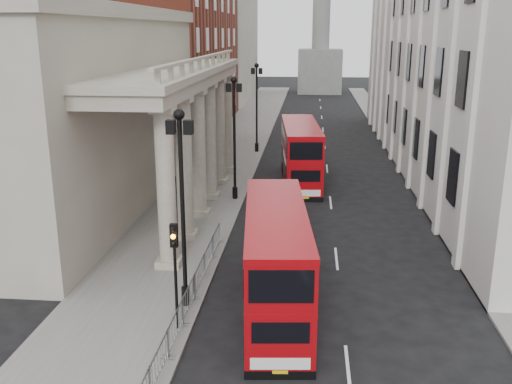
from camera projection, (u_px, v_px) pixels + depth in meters
ground at (179, 359)px, 20.41m from camera, size 260.00×260.00×0.00m
sidewalk_west at (223, 166)px, 49.40m from camera, size 6.00×140.00×0.12m
sidewalk_east at (417, 170)px, 47.88m from camera, size 3.00×140.00×0.12m
kerb at (257, 166)px, 49.12m from camera, size 0.20×140.00×0.14m
portico_building at (79, 116)px, 36.97m from camera, size 9.00×28.00×12.00m
brick_building at (180, 34)px, 64.33m from camera, size 9.00×32.00×22.00m
west_building_far at (223, 39)px, 95.25m from camera, size 9.00×30.00×20.00m
east_building at (456, 16)px, 46.17m from camera, size 8.00×55.00×25.00m
monument_column at (322, 4)px, 103.59m from camera, size 8.00×8.00×54.20m
lamp_post_south at (182, 196)px, 22.95m from camera, size 1.05×0.44×8.32m
lamp_post_mid at (234, 130)px, 38.28m from camera, size 1.05×0.44×8.32m
lamp_post_north at (257, 101)px, 53.60m from camera, size 1.05×0.44×8.32m
traffic_light at (175, 257)px, 21.51m from camera, size 0.28×0.33×4.30m
crowd_barriers at (182, 312)px, 22.39m from camera, size 0.50×18.75×1.10m
bus_near at (276, 259)px, 23.43m from camera, size 3.38×10.32×4.37m
bus_far at (300, 152)px, 43.46m from camera, size 3.46×10.73×4.55m
pedestrian_a at (177, 217)px, 33.08m from camera, size 0.66×0.52×1.60m
pedestrian_b at (176, 188)px, 39.09m from camera, size 0.97×0.87×1.65m
pedestrian_c at (179, 201)px, 36.03m from camera, size 0.85×0.61×1.61m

